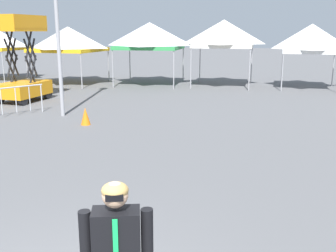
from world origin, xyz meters
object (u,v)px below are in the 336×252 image
Objects in this scene: canopy_tent_behind_right at (150,36)px; traffic_cone_lot_center at (85,116)px; scissor_lift at (23,75)px; canopy_tent_right_of_center at (312,38)px; canopy_tent_center at (224,34)px; crowd_barrier_mid_lot at (15,95)px; canopy_tent_far_right at (68,39)px.

traffic_cone_lot_center is at bearing -85.60° from canopy_tent_behind_right.
scissor_lift is at bearing -119.69° from canopy_tent_behind_right.
canopy_tent_right_of_center is 13.44m from traffic_cone_lot_center.
canopy_tent_center is 11.95m from crowd_barrier_mid_lot.
traffic_cone_lot_center is at bearing -126.71° from canopy_tent_right_of_center.
canopy_tent_far_right is 1.00× the size of canopy_tent_behind_right.
canopy_tent_far_right is at bearing 120.01° from traffic_cone_lot_center.
crowd_barrier_mid_lot is (-6.40, -9.87, -2.11)m from canopy_tent_center.
canopy_tent_center is (8.70, 1.30, 0.31)m from canopy_tent_far_right.
crowd_barrier_mid_lot is 3.19m from traffic_cone_lot_center.
scissor_lift is (-12.50, -7.11, -1.50)m from canopy_tent_right_of_center.
traffic_cone_lot_center is at bearing -59.99° from canopy_tent_far_right.
scissor_lift is 5.83m from traffic_cone_lot_center.
scissor_lift is 2.03× the size of crowd_barrier_mid_lot.
canopy_tent_center is at bearing 41.89° from scissor_lift.
traffic_cone_lot_center is (5.37, -9.30, -2.27)m from canopy_tent_far_right.
crowd_barrier_mid_lot is (2.30, -8.57, -1.80)m from canopy_tent_far_right.
canopy_tent_center is at bearing 5.89° from canopy_tent_behind_right.
canopy_tent_center is 0.98× the size of scissor_lift.
canopy_tent_far_right is at bearing -171.50° from canopy_tent_center.
canopy_tent_behind_right is at bearing 60.31° from scissor_lift.
canopy_tent_behind_right is 2.05× the size of crowd_barrier_mid_lot.
canopy_tent_center is at bearing 72.57° from traffic_cone_lot_center.
canopy_tent_behind_right reaches higher than canopy_tent_far_right.
canopy_tent_behind_right is 6.43× the size of traffic_cone_lot_center.
canopy_tent_right_of_center is 1.87× the size of crowd_barrier_mid_lot.
canopy_tent_behind_right is at bearing -177.13° from canopy_tent_right_of_center.
crowd_barrier_mid_lot is at bearing -103.62° from canopy_tent_behind_right.
scissor_lift is (0.78, -5.80, -1.42)m from canopy_tent_far_right.
scissor_lift is at bearing 142.71° from traffic_cone_lot_center.
canopy_tent_behind_right is 1.01× the size of scissor_lift.
scissor_lift is 3.18m from crowd_barrier_mid_lot.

